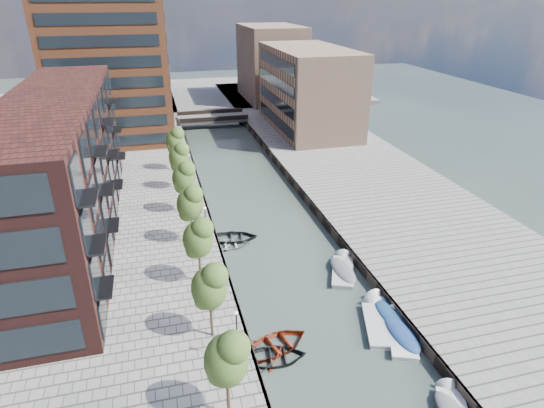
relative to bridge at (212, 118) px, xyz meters
name	(u,v)px	position (x,y,z in m)	size (l,w,h in m)	color
water	(246,186)	(0.00, -32.00, -1.39)	(300.00, 300.00, 0.00)	#38473F
quay_right	(357,172)	(16.00, -32.00, -0.89)	(20.00, 140.00, 1.00)	gray
quay_wall_left	(200,187)	(-6.10, -32.00, -0.89)	(0.25, 140.00, 1.00)	#332823
quay_wall_right	(290,178)	(6.10, -32.00, -0.89)	(0.25, 140.00, 1.00)	#332823
far_closure	(197,94)	(0.00, 28.00, -0.89)	(80.00, 40.00, 1.00)	gray
apartment_block	(63,169)	(-20.00, -42.00, 6.61)	(8.00, 38.00, 14.00)	black
tower	(106,45)	(-17.00, -7.00, 14.61)	(18.00, 18.00, 30.00)	brown
tan_block_near	(308,89)	(16.00, -10.00, 6.61)	(12.00, 25.00, 14.00)	tan
tan_block_far	(271,63)	(16.00, 16.00, 7.61)	(12.00, 20.00, 16.00)	tan
bridge	(212,118)	(0.00, 0.00, 0.00)	(13.00, 6.00, 1.30)	gray
tree_0	(226,357)	(-8.50, -68.00, 3.92)	(2.50, 2.50, 5.95)	#382619
tree_1	(209,285)	(-8.50, -61.00, 3.92)	(2.50, 2.50, 5.95)	#382619
tree_2	(198,237)	(-8.50, -54.00, 3.92)	(2.50, 2.50, 5.95)	#382619
tree_3	(190,202)	(-8.50, -47.00, 3.92)	(2.50, 2.50, 5.95)	#382619
tree_4	(183,176)	(-8.50, -40.00, 3.92)	(2.50, 2.50, 5.95)	#382619
tree_5	(179,156)	(-8.50, -33.00, 3.92)	(2.50, 2.50, 5.95)	#382619
tree_6	(175,140)	(-8.50, -26.00, 3.92)	(2.50, 2.50, 5.95)	#382619
lamp_0	(237,331)	(-7.20, -64.00, 2.12)	(0.24, 0.24, 4.12)	black
lamp_1	(206,222)	(-7.20, -48.00, 2.12)	(0.24, 0.24, 4.12)	black
lamp_2	(190,166)	(-7.20, -32.00, 2.12)	(0.24, 0.24, 4.12)	black
sloop_1	(275,360)	(-4.54, -63.55, -1.39)	(3.30, 4.62, 0.96)	black
sloop_2	(277,348)	(-4.05, -62.44, -1.39)	(3.64, 5.10, 1.06)	maroon
sloop_3	(228,247)	(-5.02, -47.29, -1.39)	(3.24, 4.53, 0.94)	silver
sloop_4	(234,240)	(-4.23, -45.96, -1.39)	(3.59, 5.03, 1.04)	black
motorboat_0	(400,331)	(5.38, -63.36, -1.17)	(3.76, 5.70, 1.80)	white
motorboat_2	(376,321)	(4.24, -61.63, -1.28)	(3.44, 5.74, 1.81)	silver
motorboat_3	(386,313)	(5.41, -61.07, -1.18)	(1.85, 5.15, 1.71)	white
motorboat_4	(343,269)	(4.47, -54.35, -1.17)	(3.80, 5.67, 1.79)	silver
car	(282,124)	(11.55, -8.95, 0.24)	(1.49, 3.70, 1.26)	#B4B5B9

